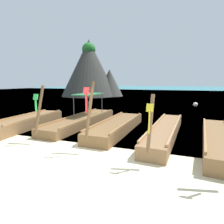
# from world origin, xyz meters

# --- Properties ---
(ground) EXTENTS (120.00, 120.00, 0.00)m
(ground) POSITION_xyz_m (0.00, 0.00, 0.00)
(ground) COLOR beige
(sea_water) EXTENTS (120.00, 120.00, 0.00)m
(sea_water) POSITION_xyz_m (0.00, 61.85, 0.00)
(sea_water) COLOR teal
(sea_water) RESTS_ON ground
(longtail_boat_blue_ribbon) EXTENTS (1.66, 5.62, 2.42)m
(longtail_boat_blue_ribbon) POSITION_xyz_m (-5.05, 3.38, 0.32)
(longtail_boat_blue_ribbon) COLOR brown
(longtail_boat_blue_ribbon) RESTS_ON ground
(longtail_boat_green_ribbon) EXTENTS (1.46, 7.47, 2.49)m
(longtail_boat_green_ribbon) POSITION_xyz_m (-2.42, 5.06, 0.30)
(longtail_boat_green_ribbon) COLOR brown
(longtail_boat_green_ribbon) RESTS_ON ground
(longtail_boat_red_ribbon) EXTENTS (1.41, 6.37, 2.67)m
(longtail_boat_red_ribbon) POSITION_xyz_m (0.13, 4.26, 0.28)
(longtail_boat_red_ribbon) COLOR brown
(longtail_boat_red_ribbon) RESTS_ON ground
(longtail_boat_yellow_ribbon) EXTENTS (1.36, 7.24, 2.26)m
(longtail_boat_yellow_ribbon) POSITION_xyz_m (2.63, 4.16, 0.28)
(longtail_boat_yellow_ribbon) COLOR olive
(longtail_boat_yellow_ribbon) RESTS_ON ground
(longtail_boat_turquoise_ribbon) EXTENTS (1.55, 6.64, 2.52)m
(longtail_boat_turquoise_ribbon) POSITION_xyz_m (4.78, 3.44, 0.29)
(longtail_boat_turquoise_ribbon) COLOR brown
(longtail_boat_turquoise_ribbon) RESTS_ON ground
(karst_rock) EXTENTS (11.35, 10.39, 10.27)m
(karst_rock) POSITION_xyz_m (-12.98, 27.35, 4.91)
(karst_rock) COLOR #383833
(karst_rock) RESTS_ON ground
(mooring_buoy_near) EXTENTS (0.49, 0.49, 0.49)m
(mooring_buoy_near) POSITION_xyz_m (4.59, 16.79, 0.25)
(mooring_buoy_near) COLOR white
(mooring_buoy_near) RESTS_ON sea_water
(mooring_buoy_far) EXTENTS (0.45, 0.45, 0.45)m
(mooring_buoy_far) POSITION_xyz_m (-6.73, 14.53, 0.23)
(mooring_buoy_far) COLOR white
(mooring_buoy_far) RESTS_ON sea_water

